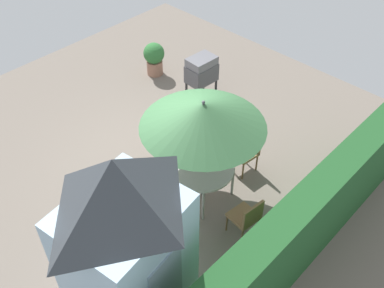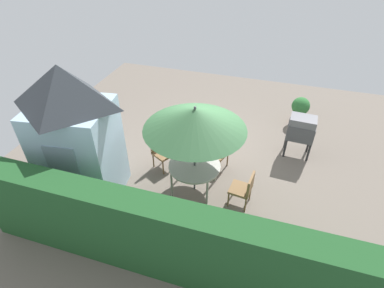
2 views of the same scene
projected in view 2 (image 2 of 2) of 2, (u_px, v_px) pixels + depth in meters
The scene contains 11 objects.
ground_plane at pixel (209, 157), 8.40m from camera, with size 11.00×11.00×0.00m, color #6B6056.
hedge_backdrop at pixel (160, 240), 5.20m from camera, with size 7.12×0.52×1.74m.
garden_shed at pixel (76, 135), 6.38m from camera, with size 1.85×1.64×3.21m.
patio_table at pixel (195, 167), 6.98m from camera, with size 1.21×1.21×0.76m.
patio_umbrella at pixel (195, 119), 6.19m from camera, with size 2.22×2.22×2.32m.
bbq_grill at pixel (301, 129), 7.99m from camera, with size 0.73×0.54×1.20m.
chair_near_shed at pixel (170, 210), 6.18m from camera, with size 0.52×0.52×0.90m.
chair_far_side at pixel (244, 188), 6.69m from camera, with size 0.52×0.51×0.90m.
chair_toward_hedge at pixel (219, 150), 7.80m from camera, with size 0.59×0.59×0.90m.
chair_toward_house at pixel (161, 150), 7.79m from camera, with size 0.63×0.63×0.90m.
potted_plant_by_shed at pixel (300, 109), 9.50m from camera, with size 0.56×0.56×0.90m.
Camera 2 is at (-1.47, 6.36, 5.32)m, focal length 28.06 mm.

